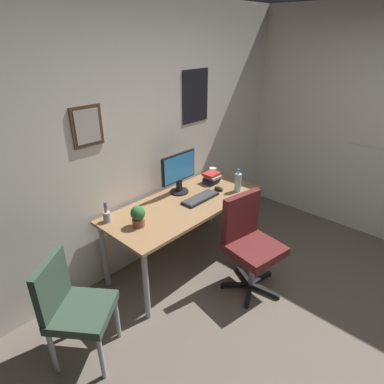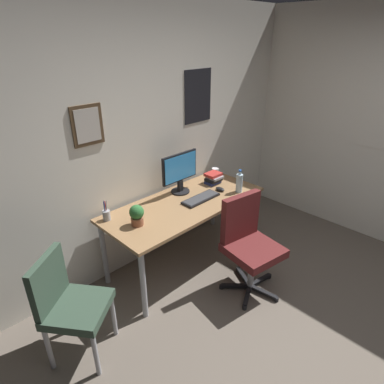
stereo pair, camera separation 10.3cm
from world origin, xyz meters
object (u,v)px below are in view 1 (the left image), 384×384
pen_cup (107,216)px  keyboard (200,198)px  side_chair (72,304)px  monitor (179,171)px  computer_mouse (219,189)px  potted_plant (138,216)px  water_bottle (238,182)px  coffee_mug_near (213,171)px  office_chair (249,239)px  book_stack_left (212,178)px

pen_cup → keyboard: bearing=-19.9°
side_chair → keyboard: 1.57m
pen_cup → monitor: bearing=-2.9°
computer_mouse → potted_plant: bearing=176.6°
monitor → water_bottle: 0.65m
monitor → water_bottle: bearing=-44.6°
coffee_mug_near → potted_plant: 1.37m
side_chair → potted_plant: size_ratio=4.49×
water_bottle → potted_plant: 1.20m
computer_mouse → coffee_mug_near: size_ratio=0.90×
water_bottle → pen_cup: 1.41m
monitor → computer_mouse: (0.33, -0.28, -0.22)m
office_chair → pen_cup: 1.33m
computer_mouse → book_stack_left: (0.10, 0.19, 0.04)m
water_bottle → keyboard: bearing=159.1°
office_chair → coffee_mug_near: office_chair is taller
computer_mouse → keyboard: bearing=179.5°
computer_mouse → water_bottle: water_bottle is taller
computer_mouse → book_stack_left: 0.22m
office_chair → potted_plant: 1.06m
coffee_mug_near → water_bottle: bearing=-108.7°
potted_plant → water_bottle: bearing=-10.6°
office_chair → book_stack_left: 0.94m
pen_cup → book_stack_left: 1.31m
side_chair → pen_cup: (0.64, 0.46, 0.28)m
computer_mouse → water_bottle: size_ratio=0.44×
keyboard → coffee_mug_near: bearing=28.6°
computer_mouse → coffee_mug_near: 0.43m
office_chair → coffee_mug_near: bearing=57.8°
office_chair → side_chair: bearing=162.5°
monitor → side_chair: bearing=-164.7°
office_chair → side_chair: size_ratio=1.09×
keyboard → water_bottle: bearing=-20.9°
keyboard → water_bottle: (0.42, -0.16, 0.09)m
pen_cup → computer_mouse: bearing=-15.3°
coffee_mug_near → book_stack_left: book_stack_left is taller
monitor → book_stack_left: (0.43, -0.10, -0.18)m
side_chair → water_bottle: bearing=-0.9°
monitor → computer_mouse: 0.49m
coffee_mug_near → potted_plant: size_ratio=0.62×
office_chair → monitor: size_ratio=2.07×
side_chair → water_bottle: water_bottle is taller
keyboard → pen_cup: size_ratio=2.15×
side_chair → computer_mouse: size_ratio=7.95×
computer_mouse → office_chair: bearing=-116.4°
coffee_mug_near → keyboard: bearing=-151.4°
monitor → book_stack_left: monitor is taller
keyboard → pen_cup: bearing=160.1°
book_stack_left → keyboard: bearing=-155.2°
side_chair → pen_cup: bearing=35.6°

